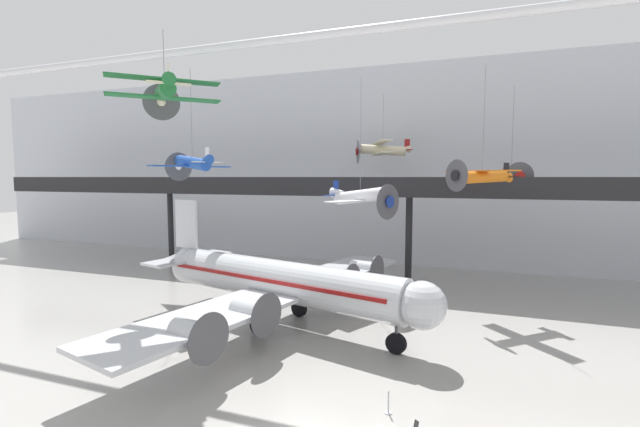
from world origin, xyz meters
name	(u,v)px	position (x,y,z in m)	size (l,w,h in m)	color
hangar_back_wall	(421,166)	(0.00, 38.97, 12.27)	(140.00, 3.00, 24.53)	silver
mezzanine_walkway	(408,194)	(0.00, 28.45, 9.23)	(110.00, 3.20, 10.93)	black
ceiling_truss_beam	(373,29)	(0.00, 12.15, 20.28)	(120.00, 0.60, 0.60)	silver
airliner_silver_main	(276,281)	(-7.29, 12.80, 3.28)	(25.38, 29.34, 8.98)	silver
suspended_plane_orange_highwing	(482,176)	(6.87, 21.99, 11.01)	(6.05, 6.10, 10.04)	orange
suspended_plane_blue_trainer	(192,163)	(-16.11, 15.12, 12.10)	(6.04, 6.83, 9.29)	#1E4CAD
suspended_plane_green_biplane	(165,91)	(-11.97, 6.91, 16.29)	(5.79, 5.78, 5.22)	#1E6B33
suspended_plane_cream_biplane	(383,150)	(-3.40, 31.97, 13.94)	(6.38, 7.37, 7.56)	beige
suspended_plane_silver_racer	(511,179)	(9.69, 31.13, 10.75)	(7.36, 6.07, 10.07)	silver
suspended_plane_white_twin	(360,197)	(-3.34, 22.04, 9.17)	(7.23, 8.16, 12.40)	silver
stanchion_barrier	(388,406)	(2.86, 3.64, 0.33)	(0.36, 0.36, 1.08)	#B2B5BA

